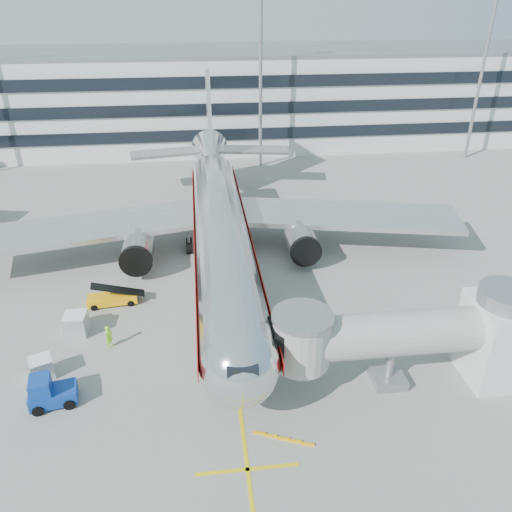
{
  "coord_description": "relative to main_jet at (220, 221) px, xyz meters",
  "views": [
    {
      "loc": [
        -1.87,
        -33.38,
        24.23
      ],
      "look_at": [
        2.73,
        4.36,
        4.0
      ],
      "focal_mm": 35.0,
      "sensor_mm": 36.0,
      "label": 1
    }
  ],
  "objects": [
    {
      "name": "jet_bridge",
      "position": [
        12.18,
        -19.72,
        -0.36
      ],
      "size": [
        17.8,
        4.5,
        7.0
      ],
      "color": "silver",
      "rests_on": "ground"
    },
    {
      "name": "ramp_worker",
      "position": [
        -9.3,
        -13.32,
        -3.29
      ],
      "size": [
        0.73,
        0.82,
        1.89
      ],
      "primitive_type": "imported",
      "rotation": [
        0.0,
        0.0,
        1.06
      ],
      "color": "#A2FF1A",
      "rests_on": "ground"
    },
    {
      "name": "cargo_container_right",
      "position": [
        -12.25,
        -10.84,
        -3.44
      ],
      "size": [
        1.73,
        1.73,
        1.58
      ],
      "color": "silver",
      "rests_on": "ground"
    },
    {
      "name": "cargo_container_left",
      "position": [
        -13.57,
        -16.19,
        -3.45
      ],
      "size": [
        1.91,
        1.91,
        1.56
      ],
      "color": "silver",
      "rests_on": "ground"
    },
    {
      "name": "terminal",
      "position": [
        0.0,
        46.23,
        3.57
      ],
      "size": [
        150.0,
        24.25,
        15.6
      ],
      "color": "silver",
      "rests_on": "ground"
    },
    {
      "name": "cargo_container_front",
      "position": [
        -12.12,
        -11.25,
        -3.34
      ],
      "size": [
        1.76,
        1.76,
        1.78
      ],
      "color": "silver",
      "rests_on": "ground"
    },
    {
      "name": "lead_in_line",
      "position": [
        0.0,
        -1.72,
        -4.23
      ],
      "size": [
        0.25,
        70.0,
        0.01
      ],
      "primitive_type": "cube",
      "color": "yellow",
      "rests_on": "ground"
    },
    {
      "name": "light_mast_east",
      "position": [
        42.0,
        30.28,
        10.64
      ],
      "size": [
        2.4,
        1.2,
        25.45
      ],
      "color": "gray",
      "rests_on": "ground"
    },
    {
      "name": "light_mast_centre",
      "position": [
        8.0,
        30.28,
        10.64
      ],
      "size": [
        2.4,
        1.2,
        25.45
      ],
      "color": "gray",
      "rests_on": "ground"
    },
    {
      "name": "ground",
      "position": [
        0.0,
        -11.72,
        -4.23
      ],
      "size": [
        180.0,
        180.0,
        0.0
      ],
      "primitive_type": "plane",
      "color": "gray",
      "rests_on": "ground"
    },
    {
      "name": "belt_loader",
      "position": [
        -9.88,
        -7.24,
        -3.63
      ],
      "size": [
        4.5,
        1.97,
        2.12
      ],
      "color": "#FFAD0A",
      "rests_on": "ground"
    },
    {
      "name": "baggage_tug",
      "position": [
        -12.35,
        -19.02,
        -3.26
      ],
      "size": [
        3.25,
        2.37,
        2.24
      ],
      "color": "navy",
      "rests_on": "ground"
    },
    {
      "name": "stop_bar",
      "position": [
        0.0,
        -25.72,
        -4.23
      ],
      "size": [
        6.0,
        0.25,
        0.01
      ],
      "primitive_type": "cube",
      "color": "yellow",
      "rests_on": "ground"
    },
    {
      "name": "main_jet",
      "position": [
        0.0,
        0.0,
        0.0
      ],
      "size": [
        50.95,
        48.7,
        16.06
      ],
      "color": "silver",
      "rests_on": "ground"
    }
  ]
}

